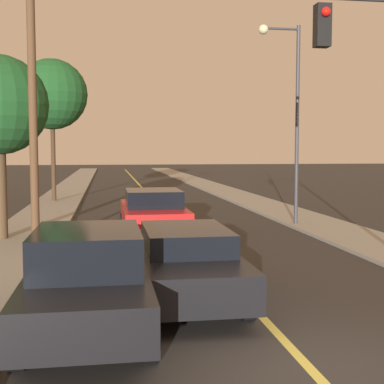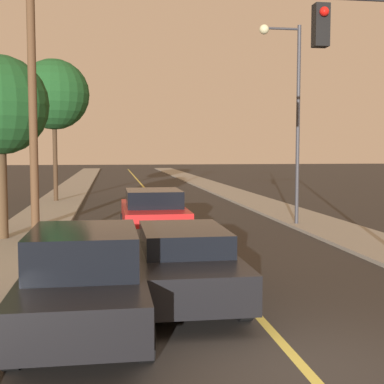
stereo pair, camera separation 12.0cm
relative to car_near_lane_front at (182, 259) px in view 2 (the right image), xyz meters
name	(u,v)px [view 2 (the right image)]	position (x,y,z in m)	size (l,w,h in m)	color
ground_plane	(306,371)	(1.16, -3.77, -0.77)	(200.00, 200.00, 0.00)	#2D2B28
road_surface	(143,187)	(1.16, 32.23, -0.76)	(8.27, 80.00, 0.01)	#2D2B28
sidewalk_left	(74,187)	(-4.23, 32.23, -0.71)	(2.50, 80.00, 0.12)	gray
sidewalk_right	(210,185)	(6.55, 32.23, -0.71)	(2.50, 80.00, 0.12)	gray
car_near_lane_front	(182,259)	(0.00, 0.00, 0.00)	(1.93, 5.20, 1.43)	black
car_near_lane_second	(153,213)	(0.00, 7.33, 0.06)	(2.12, 4.97, 1.62)	red
car_outer_lane_front	(85,278)	(-1.82, -1.63, 0.09)	(2.00, 4.87, 1.68)	black
streetlamp_right	(289,99)	(5.30, 9.17, 4.08)	(1.61, 0.36, 7.46)	#333338
utility_pole_left	(32,90)	(-3.58, 5.64, 3.86)	(1.60, 0.24, 8.70)	#513823
tree_left_far	(54,95)	(-4.42, 20.02, 5.18)	(3.84, 3.84, 7.76)	#3D2B1C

